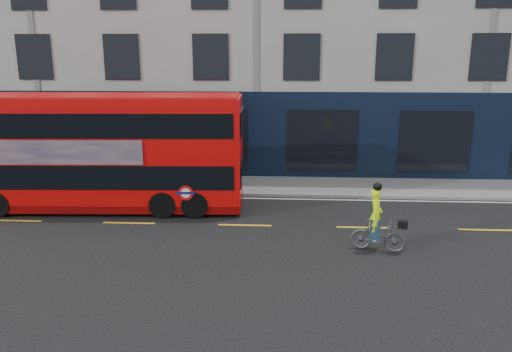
{
  "coord_description": "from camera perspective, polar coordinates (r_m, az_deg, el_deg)",
  "views": [
    {
      "loc": [
        1.31,
        -14.47,
        5.71
      ],
      "look_at": [
        0.35,
        2.08,
        1.58
      ],
      "focal_mm": 35.0,
      "sensor_mm": 36.0,
      "label": 1
    }
  ],
  "objects": [
    {
      "name": "cyclist",
      "position": [
        15.12,
        13.72,
        -5.82
      ],
      "size": [
        1.65,
        0.8,
        2.08
      ],
      "rotation": [
        0.0,
        0.0,
        -0.23
      ],
      "color": "#4E5054",
      "rests_on": "ground"
    },
    {
      "name": "building_terrace",
      "position": [
        27.5,
        0.63,
        17.69
      ],
      "size": [
        50.0,
        10.07,
        15.0
      ],
      "color": "#ABA9A1",
      "rests_on": "ground"
    },
    {
      "name": "road_edge_line",
      "position": [
        20.04,
        -0.55,
        -2.57
      ],
      "size": [
        58.0,
        0.1,
        0.01
      ],
      "primitive_type": "cube",
      "color": "silver",
      "rests_on": "ground"
    },
    {
      "name": "kerb",
      "position": [
        20.31,
        -0.5,
        -2.17
      ],
      "size": [
        60.0,
        0.12,
        0.13
      ],
      "primitive_type": "cube",
      "color": "gray",
      "rests_on": "ground"
    },
    {
      "name": "pavement",
      "position": [
        21.75,
        -0.23,
        -1.08
      ],
      "size": [
        60.0,
        3.0,
        0.12
      ],
      "primitive_type": "cube",
      "color": "gray",
      "rests_on": "ground"
    },
    {
      "name": "lane_dashes",
      "position": [
        17.0,
        -1.29,
        -5.64
      ],
      "size": [
        58.0,
        0.12,
        0.01
      ],
      "primitive_type": null,
      "color": "gold",
      "rests_on": "ground"
    },
    {
      "name": "ground",
      "position": [
        15.61,
        -1.73,
        -7.49
      ],
      "size": [
        120.0,
        120.0,
        0.0
      ],
      "primitive_type": "plane",
      "color": "black",
      "rests_on": "ground"
    },
    {
      "name": "bus",
      "position": [
        19.15,
        -17.39,
        2.68
      ],
      "size": [
        10.62,
        2.89,
        4.24
      ],
      "rotation": [
        0.0,
        0.0,
        0.05
      ],
      "color": "red",
      "rests_on": "ground"
    }
  ]
}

